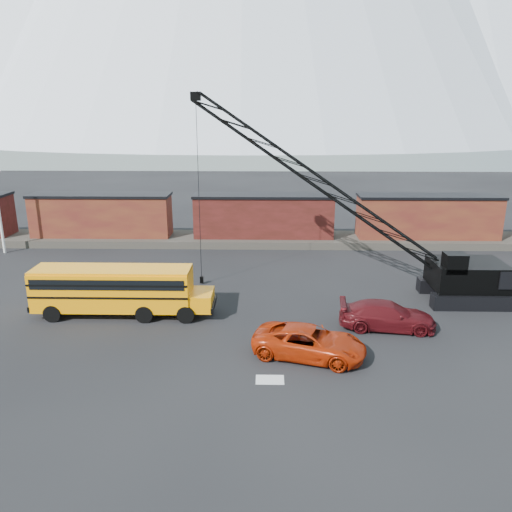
{
  "coord_description": "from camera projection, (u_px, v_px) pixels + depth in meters",
  "views": [
    {
      "loc": [
        0.28,
        -25.92,
        12.97
      ],
      "look_at": [
        -0.44,
        7.41,
        3.0
      ],
      "focal_mm": 35.0,
      "sensor_mm": 36.0,
      "label": 1
    }
  ],
  "objects": [
    {
      "name": "boxcar_east_near",
      "position": [
        428.0,
        216.0,
        48.51
      ],
      "size": [
        13.7,
        3.1,
        4.17
      ],
      "color": "#4C1516",
      "rests_on": "gravel_berm"
    },
    {
      "name": "snow_patch",
      "position": [
        270.0,
        380.0,
        24.71
      ],
      "size": [
        1.4,
        0.9,
        0.02
      ],
      "primitive_type": "cube",
      "color": "silver",
      "rests_on": "ground"
    },
    {
      "name": "school_bus",
      "position": [
        118.0,
        289.0,
        31.95
      ],
      "size": [
        11.65,
        2.65,
        3.19
      ],
      "color": "orange",
      "rests_on": "ground"
    },
    {
      "name": "crawler_crane",
      "position": [
        325.0,
        186.0,
        34.38
      ],
      "size": [
        22.04,
        5.5,
        14.19
      ],
      "color": "black",
      "rests_on": "ground"
    },
    {
      "name": "boxcar_west_near",
      "position": [
        102.0,
        215.0,
        49.16
      ],
      "size": [
        13.7,
        3.1,
        4.17
      ],
      "color": "#4C1516",
      "rests_on": "gravel_berm"
    },
    {
      "name": "red_pickup",
      "position": [
        310.0,
        342.0,
        26.81
      ],
      "size": [
        6.6,
        4.36,
        1.69
      ],
      "primitive_type": "imported",
      "rotation": [
        0.0,
        0.0,
        1.29
      ],
      "color": "#AF2708",
      "rests_on": "ground"
    },
    {
      "name": "boxcar_mid",
      "position": [
        264.0,
        216.0,
        48.84
      ],
      "size": [
        13.7,
        3.1,
        4.17
      ],
      "color": "#541917",
      "rests_on": "gravel_berm"
    },
    {
      "name": "gravel_berm",
      "position": [
        264.0,
        240.0,
        49.53
      ],
      "size": [
        120.0,
        5.0,
        0.7
      ],
      "primitive_type": "cube",
      "color": "#423E36",
      "rests_on": "ground"
    },
    {
      "name": "maroon_suv",
      "position": [
        387.0,
        315.0,
        30.26
      ],
      "size": [
        5.97,
        2.93,
        1.67
      ],
      "primitive_type": "imported",
      "rotation": [
        0.0,
        0.0,
        1.47
      ],
      "color": "#4A0D12",
      "rests_on": "ground"
    },
    {
      "name": "ground",
      "position": [
        261.0,
        343.0,
        28.56
      ],
      "size": [
        160.0,
        160.0,
        0.0
      ],
      "primitive_type": "plane",
      "color": "black",
      "rests_on": "ground"
    }
  ]
}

